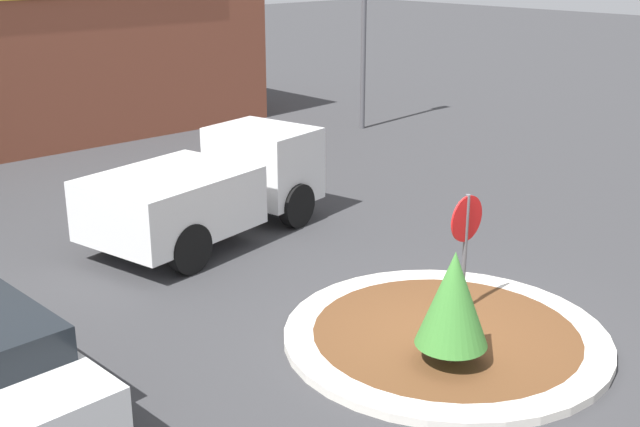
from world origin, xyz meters
The scene contains 7 objects.
ground_plane centered at (0.00, 0.00, 0.00)m, with size 120.00×120.00×0.00m, color #38383A.
traffic_island centered at (0.00, 0.00, 0.07)m, with size 4.95×4.95×0.13m.
stop_sign centered at (0.77, 0.31, 1.45)m, with size 0.74×0.07×2.09m.
island_shrub centered at (-0.69, -0.63, 1.11)m, with size 1.02×1.02×1.67m.
utility_truck centered at (0.08, 6.21, 1.05)m, with size 5.47×3.15×1.99m.
storefront_building centered at (1.50, 17.90, 2.81)m, with size 14.10×6.07×5.61m.
light_pole centered at (9.75, 11.39, 4.02)m, with size 0.70×0.30×6.91m.
Camera 1 is at (-8.86, -6.81, 5.71)m, focal length 45.00 mm.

